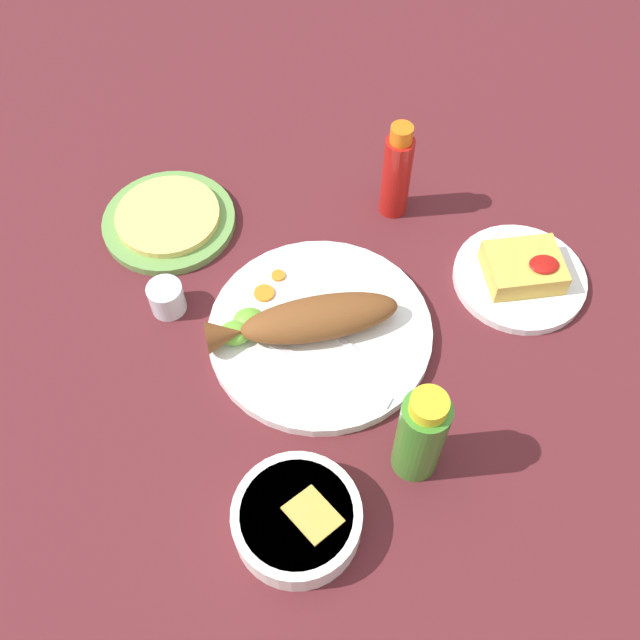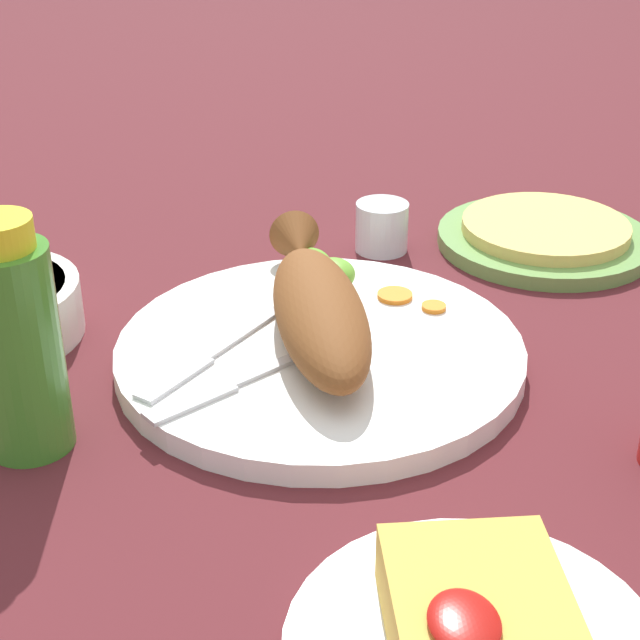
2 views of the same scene
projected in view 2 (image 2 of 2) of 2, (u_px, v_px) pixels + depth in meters
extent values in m
plane|color=#561E23|center=(320.00, 363.00, 0.77)|extent=(4.00, 4.00, 0.00)
cylinder|color=white|center=(320.00, 353.00, 0.76)|extent=(0.32, 0.32, 0.02)
ellipsoid|color=brown|center=(320.00, 314.00, 0.75)|extent=(0.23, 0.08, 0.05)
cone|color=brown|center=(298.00, 245.00, 0.86)|extent=(0.05, 0.05, 0.05)
cube|color=silver|center=(293.00, 358.00, 0.74)|extent=(0.08, 0.10, 0.00)
cube|color=silver|center=(191.00, 402.00, 0.68)|extent=(0.06, 0.07, 0.00)
cube|color=silver|center=(251.00, 327.00, 0.78)|extent=(0.10, 0.08, 0.00)
cube|color=silver|center=(175.00, 378.00, 0.71)|extent=(0.07, 0.06, 0.00)
cylinder|color=orange|center=(434.00, 307.00, 0.81)|extent=(0.02, 0.02, 0.00)
cylinder|color=orange|center=(395.00, 295.00, 0.83)|extent=(0.03, 0.03, 0.00)
ellipsoid|color=#6BB233|center=(334.00, 274.00, 0.84)|extent=(0.04, 0.04, 0.02)
ellipsoid|color=#6BB233|center=(310.00, 264.00, 0.86)|extent=(0.05, 0.04, 0.02)
cylinder|color=#3D8428|center=(17.00, 351.00, 0.64)|extent=(0.06, 0.06, 0.15)
cylinder|color=silver|center=(382.00, 227.00, 0.95)|extent=(0.05, 0.05, 0.05)
cylinder|color=white|center=(381.00, 239.00, 0.96)|extent=(0.04, 0.04, 0.02)
cube|color=gold|center=(479.00, 619.00, 0.49)|extent=(0.11, 0.09, 0.04)
ellipsoid|color=#AD140F|center=(464.00, 622.00, 0.46)|extent=(0.04, 0.03, 0.01)
cylinder|color=#6B9E4C|center=(544.00, 239.00, 0.97)|extent=(0.21, 0.21, 0.01)
cylinder|color=#E0C666|center=(546.00, 227.00, 0.96)|extent=(0.16, 0.16, 0.01)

